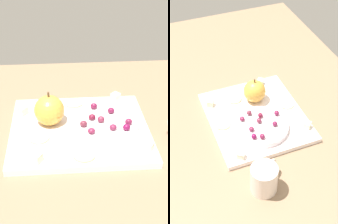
{
  "view_description": "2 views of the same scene",
  "coord_description": "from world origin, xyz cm",
  "views": [
    {
      "loc": [
        2.61,
        65.86,
        51.12
      ],
      "look_at": [
        -2.6,
        -2.26,
        9.51
      ],
      "focal_mm": 54.87,
      "sensor_mm": 36.0,
      "label": 1
    },
    {
      "loc": [
        -72.63,
        26.06,
        79.83
      ],
      "look_at": [
        -3.65,
        -1.05,
        8.88
      ],
      "focal_mm": 53.98,
      "sensor_mm": 36.0,
      "label": 2
    }
  ],
  "objects": [
    {
      "name": "table",
      "position": [
        0.0,
        0.0,
        1.74
      ],
      "size": [
        139.5,
        90.75,
        3.49
      ],
      "primitive_type": "cube",
      "color": "#8A6E52",
      "rests_on": "ground"
    },
    {
      "name": "platter",
      "position": [
        -1.53,
        -2.52,
        4.29
      ],
      "size": [
        32.96,
        29.23,
        1.6
      ],
      "primitive_type": "cube",
      "color": "white",
      "rests_on": "table"
    },
    {
      "name": "serving_dish",
      "position": [
        -7.63,
        -2.11,
        6.01
      ],
      "size": [
        16.21,
        16.21,
        1.86
      ],
      "primitive_type": "cylinder",
      "color": "white",
      "rests_on": "platter"
    },
    {
      "name": "apple_whole",
      "position": [
        5.57,
        -4.88,
        8.78
      ],
      "size": [
        7.38,
        7.38,
        7.38
      ],
      "primitive_type": "sphere",
      "color": "gold",
      "rests_on": "platter"
    },
    {
      "name": "apple_stem",
      "position": [
        5.57,
        -4.88,
        13.07
      ],
      "size": [
        0.5,
        0.5,
        1.2
      ],
      "primitive_type": "cylinder",
      "color": "brown",
      "rests_on": "apple_whole"
    },
    {
      "name": "cheese_cube_0",
      "position": [
        -12.24,
        -15.14,
        6.11
      ],
      "size": [
        2.89,
        2.89,
        2.04
      ],
      "primitive_type": "cube",
      "rotation": [
        0.0,
        0.0,
        0.72
      ],
      "color": "#F7F3C6",
      "rests_on": "platter"
    },
    {
      "name": "cheese_cube_1",
      "position": [
        8.16,
        9.65,
        6.11
      ],
      "size": [
        2.83,
        2.83,
        2.04
      ],
      "primitive_type": "cube",
      "rotation": [
        0.0,
        0.0,
        0.99
      ],
      "color": "#F6EEC1",
      "rests_on": "platter"
    },
    {
      "name": "cheese_cube_2",
      "position": [
        12.49,
        -9.8,
        6.11
      ],
      "size": [
        2.89,
        2.89,
        2.04
      ],
      "primitive_type": "cube",
      "rotation": [
        0.0,
        0.0,
        0.79
      ],
      "color": "#EAEEC7",
      "rests_on": "platter"
    },
    {
      "name": "cheese_cube_3",
      "position": [
        -15.82,
        7.67,
        6.11
      ],
      "size": [
        2.85,
        2.85,
        2.04
      ],
      "primitive_type": "cube",
      "rotation": [
        0.0,
        0.0,
        0.95
      ],
      "color": "#F2E5C7",
      "rests_on": "platter"
    },
    {
      "name": "cracker_0",
      "position": [
        -1.82,
        8.57,
        5.29
      ],
      "size": [
        4.85,
        4.85,
        0.4
      ],
      "primitive_type": "cylinder",
      "color": "#DDB37E",
      "rests_on": "platter"
    },
    {
      "name": "cracker_1",
      "position": [
        8.03,
        1.46,
        5.29
      ],
      "size": [
        4.85,
        4.85,
        0.4
      ],
      "primitive_type": "cylinder",
      "color": "#DFB98A",
      "rests_on": "platter"
    },
    {
      "name": "cracker_2",
      "position": [
        -0.69,
        -13.86,
        5.29
      ],
      "size": [
        4.85,
        4.85,
        0.4
      ],
      "primitive_type": "cylinder",
      "color": "#D4C188",
      "rests_on": "platter"
    },
    {
      "name": "grape_0",
      "position": [
        -12.86,
        -0.26,
        7.74
      ],
      "size": [
        1.7,
        1.53,
        1.59
      ],
      "primitive_type": "ellipsoid",
      "color": "maroon",
      "rests_on": "serving_dish"
    },
    {
      "name": "grape_1",
      "position": [
        -5.51,
        -7.85,
        7.74
      ],
      "size": [
        1.7,
        1.53,
        1.59
      ],
      "primitive_type": "ellipsoid",
      "color": "maroon",
      "rests_on": "serving_dish"
    },
    {
      "name": "grape_2",
      "position": [
        -9.53,
        -5.45,
        7.69
      ],
      "size": [
        1.7,
        1.53,
        1.5
      ],
      "primitive_type": "ellipsoid",
      "color": "maroon",
      "rests_on": "serving_dish"
    },
    {
      "name": "grape_3",
      "position": [
        -3.88,
        2.92,
        7.63
      ],
      "size": [
        1.7,
        1.53,
        1.38
      ],
      "primitive_type": "ellipsoid",
      "color": "maroon",
      "rests_on": "serving_dish"
    },
    {
      "name": "grape_4",
      "position": [
        -2.31,
        0.06,
        7.7
      ],
      "size": [
        1.7,
        1.53,
        1.52
      ],
      "primitive_type": "ellipsoid",
      "color": "maroon",
      "rests_on": "serving_dish"
    },
    {
      "name": "grape_5",
      "position": [
        -4.56,
        -2.81,
        7.67
      ],
      "size": [
        1.7,
        1.53,
        1.46
      ],
      "primitive_type": "ellipsoid",
      "color": "maroon",
      "rests_on": "serving_dish"
    },
    {
      "name": "grape_6",
      "position": [
        -11.97,
        2.23,
        7.74
      ],
      "size": [
        1.7,
        1.53,
        1.6
      ],
      "primitive_type": "ellipsoid",
      "color": "maroon",
      "rests_on": "serving_dish"
    },
    {
      "name": "grape_7",
      "position": [
        -8.93,
        1.83,
        7.65
      ],
      "size": [
        1.7,
        1.53,
        1.42
      ],
      "primitive_type": "ellipsoid",
      "color": "maroon",
      "rests_on": "serving_dish"
    },
    {
      "name": "grape_8",
      "position": [
        -6.57,
        -1.56,
        7.74
      ],
      "size": [
        1.7,
        1.53,
        1.59
      ],
      "primitive_type": "ellipsoid",
      "color": "maroon",
      "rests_on": "serving_dish"
    }
  ]
}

